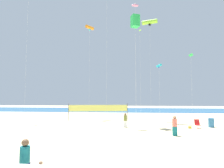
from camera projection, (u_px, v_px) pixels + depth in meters
name	position (u px, v px, depth m)	size (l,w,h in m)	color
ground_plane	(103.00, 133.00, 16.74)	(120.00, 120.00, 0.00)	beige
ocean_band	(122.00, 110.00, 50.37)	(120.00, 20.00, 0.01)	#28608C
mother_figure	(25.00, 159.00, 6.98)	(0.37, 0.37, 1.61)	navy
beachgoer_coral_shirt	(175.00, 125.00, 15.69)	(0.38, 0.38, 1.68)	#19727A
beachgoer_olive_shirt	(125.00, 120.00, 20.25)	(0.35, 0.35, 1.53)	white
folding_beach_chair	(197.00, 124.00, 19.73)	(0.52, 0.65, 0.89)	red
trash_barrel	(211.00, 123.00, 20.15)	(0.59, 0.59, 0.99)	teal
volleyball_net	(98.00, 109.00, 26.58)	(8.29, 1.66, 2.40)	#4C4C51
beach_handbag	(190.00, 127.00, 19.37)	(0.29, 0.14, 0.23)	gold
kite_cyan_tube	(159.00, 66.00, 31.87)	(0.76, 1.66, 8.90)	silver
kite_pink_inflatable	(135.00, 6.00, 30.45)	(1.32, 0.84, 18.62)	silver
kite_green_box	(135.00, 21.00, 23.28)	(1.21, 1.21, 13.48)	silver
kite_orange_tube	(90.00, 28.00, 31.12)	(1.28, 1.55, 15.19)	silver
kite_lime_tube	(150.00, 22.00, 27.22)	(2.27, 1.17, 14.56)	silver
kite_lime_diamond	(140.00, 35.00, 35.60)	(0.59, 0.58, 16.24)	silver
kite_green_diamond	(191.00, 56.00, 32.33)	(0.74, 0.72, 10.89)	silver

